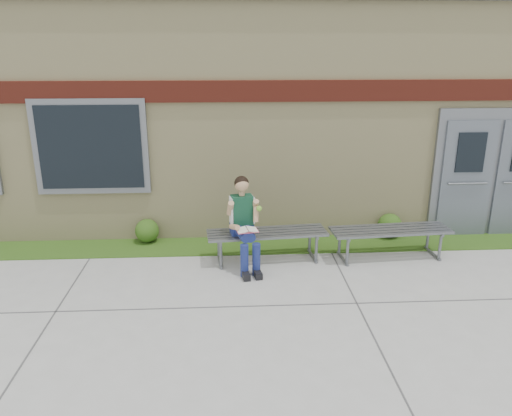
{
  "coord_description": "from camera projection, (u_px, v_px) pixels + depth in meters",
  "views": [
    {
      "loc": [
        -0.7,
        -5.41,
        3.33
      ],
      "look_at": [
        -0.3,
        1.7,
        0.99
      ],
      "focal_mm": 35.0,
      "sensor_mm": 36.0,
      "label": 1
    }
  ],
  "objects": [
    {
      "name": "ground",
      "position": [
        288.0,
        325.0,
        6.21
      ],
      "size": [
        80.0,
        80.0,
        0.0
      ],
      "primitive_type": "plane",
      "color": "#9E9E99",
      "rests_on": "ground"
    },
    {
      "name": "grass_strip",
      "position": [
        270.0,
        245.0,
        8.68
      ],
      "size": [
        16.0,
        0.8,
        0.02
      ],
      "primitive_type": "cube",
      "color": "#2B5416",
      "rests_on": "ground"
    },
    {
      "name": "school_building",
      "position": [
        259.0,
        102.0,
        11.24
      ],
      "size": [
        16.2,
        6.22,
        4.2
      ],
      "color": "beige",
      "rests_on": "ground"
    },
    {
      "name": "bench_left",
      "position": [
        267.0,
        238.0,
        7.98
      ],
      "size": [
        1.94,
        0.7,
        0.49
      ],
      "rotation": [
        0.0,
        0.0,
        0.09
      ],
      "color": "slate",
      "rests_on": "ground"
    },
    {
      "name": "bench_right",
      "position": [
        390.0,
        235.0,
        8.08
      ],
      "size": [
        1.96,
        0.68,
        0.5
      ],
      "rotation": [
        0.0,
        0.0,
        0.08
      ],
      "color": "slate",
      "rests_on": "ground"
    },
    {
      "name": "girl",
      "position": [
        244.0,
        221.0,
        7.64
      ],
      "size": [
        0.54,
        0.87,
        1.43
      ],
      "rotation": [
        0.0,
        0.0,
        0.18
      ],
      "color": "navy",
      "rests_on": "ground"
    },
    {
      "name": "shrub_mid",
      "position": [
        147.0,
        231.0,
        8.73
      ],
      "size": [
        0.41,
        0.41,
        0.41
      ],
      "primitive_type": "sphere",
      "color": "#2B5416",
      "rests_on": "grass_strip"
    },
    {
      "name": "shrub_east",
      "position": [
        390.0,
        225.0,
        8.96
      ],
      "size": [
        0.43,
        0.43,
        0.43
      ],
      "primitive_type": "sphere",
      "color": "#2B5416",
      "rests_on": "grass_strip"
    }
  ]
}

